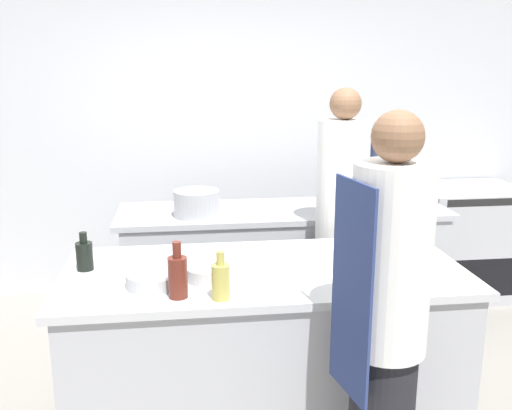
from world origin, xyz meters
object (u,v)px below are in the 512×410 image
bottle_wine (221,280)px  bowl_prep_small (205,274)px  bottle_cooking_oil (178,275)px  bowl_ceramic_blue (398,270)px  oven_range (465,240)px  chef_at_prep_near (385,330)px  chef_at_stove (341,226)px  cup (373,250)px  bottle_olive_oil (413,225)px  stockpot (197,203)px  bowl_mixing_large (154,279)px  bottle_vinegar (84,255)px

bottle_wine → bowl_prep_small: 0.25m
bottle_cooking_oil → bowl_ceramic_blue: size_ratio=1.11×
oven_range → chef_at_prep_near: chef_at_prep_near is taller
chef_at_stove → cup: bearing=-17.1°
chef_at_prep_near → bottle_olive_oil: chef_at_prep_near is taller
bottle_wine → stockpot: size_ratio=0.71×
bowl_mixing_large → cup: cup is taller
chef_at_stove → stockpot: 1.00m
oven_range → bowl_prep_small: 3.00m
bottle_olive_oil → bowl_prep_small: 1.27m
chef_at_prep_near → cup: bearing=-26.5°
oven_range → bottle_cooking_oil: size_ratio=3.57×
bottle_cooking_oil → oven_range: bearing=39.7°
bottle_olive_oil → bottle_cooking_oil: 1.45m
stockpot → bottle_olive_oil: bearing=-34.1°
bottle_vinegar → chef_at_stove: bearing=23.2°
oven_range → chef_at_stove: (-1.38, -0.95, 0.45)m
bowl_prep_small → oven_range: bearing=38.5°
bottle_wine → bowl_prep_small: bearing=105.4°
chef_at_stove → bowl_mixing_large: chef_at_stove is taller
chef_at_prep_near → bottle_olive_oil: size_ratio=5.66×
chef_at_stove → bottle_olive_oil: chef_at_stove is taller
bottle_olive_oil → stockpot: 1.46m
bottle_olive_oil → stockpot: bearing=145.9°
oven_range → bowl_prep_small: bearing=-141.5°
chef_at_prep_near → bottle_wine: 0.74m
bottle_vinegar → bowl_ceramic_blue: (1.55, -0.29, -0.05)m
bottle_wine → bottle_cooking_oil: bottle_cooking_oil is taller
bottle_olive_oil → stockpot: bottle_olive_oil is taller
bottle_olive_oil → bottle_cooking_oil: bearing=-156.6°
bottle_wine → bowl_ceramic_blue: bottle_wine is taller
chef_at_stove → chef_at_prep_near: bearing=-25.3°
bottle_wine → cup: (0.86, 0.47, -0.05)m
chef_at_prep_near → cup: 0.84m
cup → bottle_vinegar: bearing=-179.8°
bottle_olive_oil → bowl_prep_small: (-1.21, -0.39, -0.09)m
bowl_mixing_large → bottle_cooking_oil: bearing=-52.3°
bottle_wine → stockpot: (-0.07, 1.44, 0.00)m
chef_at_stove → stockpot: chef_at_stove is taller
chef_at_prep_near → bowl_ceramic_blue: bearing=-36.8°
chef_at_stove → bottle_olive_oil: bearing=12.7°
bowl_mixing_large → chef_at_stove: bearing=38.1°
chef_at_prep_near → bottle_wine: size_ratio=7.98×
bowl_ceramic_blue → cup: (-0.03, 0.30, 0.01)m
chef_at_prep_near → bottle_wine: bearing=50.1°
bottle_olive_oil → stockpot: (-1.21, 0.82, -0.03)m
bottle_olive_oil → bowl_prep_small: bearing=-162.1°
bottle_wine → bowl_mixing_large: 0.37m
chef_at_prep_near → chef_at_stove: 1.48m
chef_at_prep_near → bowl_ceramic_blue: chef_at_prep_near is taller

